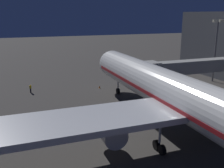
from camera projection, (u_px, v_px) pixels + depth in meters
The scene contains 7 objects.
ground_plane at pixel (142, 111), 44.17m from camera, with size 320.00×320.00×0.00m, color #383533.
airliner_at_gate at pixel (186, 100), 32.20m from camera, with size 55.37×57.58×18.81m.
jet_bridge at pixel (187, 67), 51.71m from camera, with size 23.45×3.40×7.27m.
apron_floodlight_mast at pixel (216, 45), 61.92m from camera, with size 2.90×0.50×14.63m.
ground_crew_near_nose_gear at pixel (30, 88), 54.53m from camera, with size 0.40×0.40×1.84m.
traffic_cone_nose_port at pixel (118, 85), 59.55m from camera, with size 0.36×0.36×0.55m, color orange.
traffic_cone_nose_starboard at pixel (99, 87), 58.05m from camera, with size 0.36×0.36×0.55m, color orange.
Camera 1 is at (19.30, 37.09, 15.79)m, focal length 42.21 mm.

